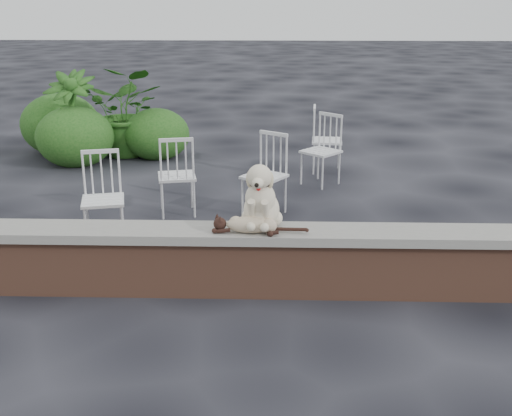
{
  "coord_description": "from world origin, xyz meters",
  "views": [
    {
      "loc": [
        0.39,
        -5.01,
        2.47
      ],
      "look_at": [
        0.23,
        0.2,
        0.7
      ],
      "focal_mm": 44.84,
      "sensor_mm": 36.0,
      "label": 1
    }
  ],
  "objects_px": {
    "chair_c": "(177,175)",
    "chair_a": "(103,199)",
    "cat": "(251,224)",
    "chair_e": "(327,139)",
    "chair_d": "(321,150)",
    "potted_plant_a": "(127,111)",
    "dog": "(262,194)",
    "chair_b": "(264,175)",
    "potted_plant_b": "(71,118)"
  },
  "relations": [
    {
      "from": "chair_b",
      "to": "potted_plant_b",
      "type": "distance_m",
      "value": 3.71
    },
    {
      "from": "chair_c",
      "to": "chair_e",
      "type": "bearing_deg",
      "value": -146.06
    },
    {
      "from": "chair_d",
      "to": "potted_plant_b",
      "type": "height_order",
      "value": "potted_plant_b"
    },
    {
      "from": "chair_d",
      "to": "potted_plant_a",
      "type": "xyz_separation_m",
      "value": [
        -2.93,
        1.54,
        0.23
      ]
    },
    {
      "from": "chair_c",
      "to": "chair_a",
      "type": "relative_size",
      "value": 1.0
    },
    {
      "from": "dog",
      "to": "chair_c",
      "type": "distance_m",
      "value": 2.26
    },
    {
      "from": "chair_d",
      "to": "potted_plant_a",
      "type": "height_order",
      "value": "potted_plant_a"
    },
    {
      "from": "chair_d",
      "to": "chair_a",
      "type": "bearing_deg",
      "value": -95.27
    },
    {
      "from": "chair_a",
      "to": "chair_b",
      "type": "bearing_deg",
      "value": 17.08
    },
    {
      "from": "chair_a",
      "to": "chair_e",
      "type": "distance_m",
      "value": 3.77
    },
    {
      "from": "cat",
      "to": "chair_b",
      "type": "distance_m",
      "value": 2.15
    },
    {
      "from": "chair_d",
      "to": "potted_plant_a",
      "type": "distance_m",
      "value": 3.32
    },
    {
      "from": "chair_b",
      "to": "chair_c",
      "type": "xyz_separation_m",
      "value": [
        -1.01,
        -0.02,
        0.0
      ]
    },
    {
      "from": "cat",
      "to": "chair_c",
      "type": "distance_m",
      "value": 2.33
    },
    {
      "from": "cat",
      "to": "chair_b",
      "type": "height_order",
      "value": "chair_b"
    },
    {
      "from": "dog",
      "to": "chair_c",
      "type": "height_order",
      "value": "dog"
    },
    {
      "from": "chair_c",
      "to": "potted_plant_a",
      "type": "bearing_deg",
      "value": -78.53
    },
    {
      "from": "chair_c",
      "to": "potted_plant_a",
      "type": "distance_m",
      "value": 3.04
    },
    {
      "from": "potted_plant_b",
      "to": "chair_b",
      "type": "bearing_deg",
      "value": -38.05
    },
    {
      "from": "potted_plant_b",
      "to": "chair_d",
      "type": "bearing_deg",
      "value": -16.14
    },
    {
      "from": "chair_d",
      "to": "chair_e",
      "type": "bearing_deg",
      "value": 120.87
    },
    {
      "from": "chair_d",
      "to": "chair_a",
      "type": "relative_size",
      "value": 1.0
    },
    {
      "from": "cat",
      "to": "chair_e",
      "type": "distance_m",
      "value": 4.14
    },
    {
      "from": "dog",
      "to": "chair_e",
      "type": "height_order",
      "value": "dog"
    },
    {
      "from": "potted_plant_b",
      "to": "potted_plant_a",
      "type": "bearing_deg",
      "value": 33.97
    },
    {
      "from": "chair_b",
      "to": "chair_e",
      "type": "height_order",
      "value": "same"
    },
    {
      "from": "dog",
      "to": "potted_plant_a",
      "type": "distance_m",
      "value": 5.25
    },
    {
      "from": "chair_e",
      "to": "potted_plant_b",
      "type": "distance_m",
      "value": 3.81
    },
    {
      "from": "chair_e",
      "to": "dog",
      "type": "bearing_deg",
      "value": 171.62
    },
    {
      "from": "chair_b",
      "to": "chair_a",
      "type": "xyz_separation_m",
      "value": [
        -1.63,
        -0.94,
        0.0
      ]
    },
    {
      "from": "dog",
      "to": "chair_a",
      "type": "distance_m",
      "value": 1.99
    },
    {
      "from": "cat",
      "to": "dog",
      "type": "bearing_deg",
      "value": 68.84
    },
    {
      "from": "chair_e",
      "to": "potted_plant_a",
      "type": "relative_size",
      "value": 0.67
    },
    {
      "from": "chair_e",
      "to": "chair_c",
      "type": "bearing_deg",
      "value": 139.49
    },
    {
      "from": "cat",
      "to": "chair_c",
      "type": "relative_size",
      "value": 0.99
    },
    {
      "from": "chair_b",
      "to": "potted_plant_a",
      "type": "bearing_deg",
      "value": 162.24
    },
    {
      "from": "chair_c",
      "to": "chair_a",
      "type": "bearing_deg",
      "value": 44.69
    },
    {
      "from": "chair_c",
      "to": "potted_plant_a",
      "type": "height_order",
      "value": "potted_plant_a"
    },
    {
      "from": "chair_a",
      "to": "potted_plant_a",
      "type": "height_order",
      "value": "potted_plant_a"
    },
    {
      "from": "dog",
      "to": "cat",
      "type": "relative_size",
      "value": 0.63
    },
    {
      "from": "dog",
      "to": "potted_plant_a",
      "type": "bearing_deg",
      "value": 121.72
    },
    {
      "from": "dog",
      "to": "chair_e",
      "type": "bearing_deg",
      "value": 84.5
    },
    {
      "from": "cat",
      "to": "potted_plant_b",
      "type": "bearing_deg",
      "value": 129.67
    },
    {
      "from": "chair_e",
      "to": "potted_plant_a",
      "type": "xyz_separation_m",
      "value": [
        -3.06,
        0.89,
        0.23
      ]
    },
    {
      "from": "potted_plant_a",
      "to": "potted_plant_b",
      "type": "height_order",
      "value": "potted_plant_a"
    },
    {
      "from": "dog",
      "to": "chair_b",
      "type": "height_order",
      "value": "dog"
    },
    {
      "from": "dog",
      "to": "potted_plant_b",
      "type": "distance_m",
      "value": 5.19
    },
    {
      "from": "chair_d",
      "to": "potted_plant_a",
      "type": "relative_size",
      "value": 0.67
    },
    {
      "from": "cat",
      "to": "chair_d",
      "type": "bearing_deg",
      "value": 83.52
    },
    {
      "from": "chair_a",
      "to": "potted_plant_a",
      "type": "xyz_separation_m",
      "value": [
        -0.56,
        3.71,
        0.23
      ]
    }
  ]
}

